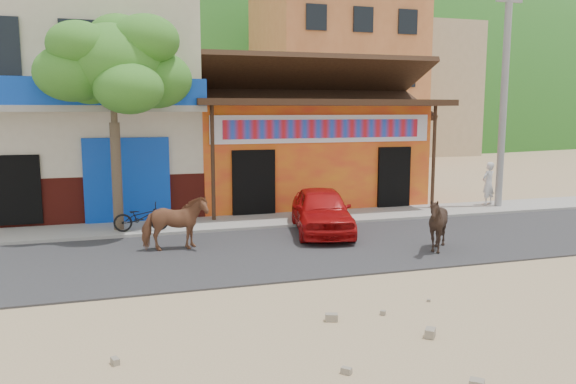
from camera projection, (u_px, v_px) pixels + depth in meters
name	position (u px, v px, depth m)	size (l,w,h in m)	color
ground	(351.00, 277.00, 11.71)	(120.00, 120.00, 0.00)	#9E825B
road	(311.00, 248.00, 14.07)	(60.00, 5.00, 0.04)	#28282B
sidewalk	(274.00, 221.00, 17.38)	(60.00, 2.00, 0.12)	gray
dance_club	(296.00, 154.00, 21.49)	(8.00, 6.00, 3.60)	orange
cafe_building	(86.00, 109.00, 19.08)	(7.00, 6.00, 7.00)	beige
apartment_front	(333.00, 70.00, 36.16)	(9.00, 9.00, 12.00)	#CC723F
apartment_rear	(410.00, 91.00, 44.59)	(8.00, 8.00, 10.00)	tan
hillside	(147.00, 47.00, 76.21)	(100.00, 40.00, 24.00)	#194C14
tree	(114.00, 122.00, 15.42)	(3.00, 3.00, 6.00)	#2D721E
utility_pole	(504.00, 91.00, 19.17)	(0.24, 0.24, 8.00)	gray
cow_tan	(175.00, 223.00, 13.73)	(0.72, 1.58, 1.34)	brown
cow_dark	(438.00, 224.00, 13.61)	(1.09, 1.23, 1.35)	black
red_car	(321.00, 210.00, 15.71)	(1.51, 3.74, 1.27)	#AC0C0D
scooter	(141.00, 217.00, 15.56)	(0.52, 1.49, 0.78)	black
pedestrian	(488.00, 183.00, 19.90)	(0.55, 0.36, 1.52)	silver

